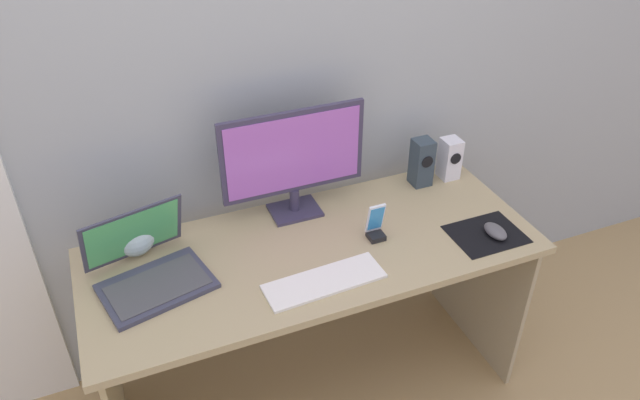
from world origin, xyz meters
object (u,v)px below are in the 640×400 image
at_px(laptop, 149,268).
at_px(mouse, 495,231).
at_px(monitor, 293,158).
at_px(fishbowl, 134,236).
at_px(speaker_right, 450,158).
at_px(phone_in_dock, 376,226).
at_px(keyboard_external, 324,281).
at_px(speaker_near_monitor, 422,162).

distance_m(laptop, mouse, 1.17).
bearing_deg(monitor, laptop, -162.64).
bearing_deg(fishbowl, speaker_right, 0.49).
bearing_deg(monitor, phone_in_dock, -50.49).
distance_m(monitor, laptop, 0.61).
bearing_deg(speaker_right, laptop, -171.97).
height_order(monitor, laptop, monitor).
height_order(laptop, fishbowl, laptop).
bearing_deg(fishbowl, phone_in_dock, -16.80).
height_order(speaker_right, mouse, speaker_right).
distance_m(mouse, phone_in_dock, 0.42).
distance_m(speaker_right, laptop, 1.22).
bearing_deg(laptop, speaker_right, 8.03).
bearing_deg(keyboard_external, speaker_right, 26.55).
height_order(speaker_right, speaker_near_monitor, speaker_near_monitor).
distance_m(speaker_near_monitor, keyboard_external, 0.70).
distance_m(laptop, phone_in_dock, 0.76).
xyz_separation_m(laptop, mouse, (1.15, -0.23, -0.03)).
height_order(speaker_right, keyboard_external, speaker_right).
distance_m(monitor, fishbowl, 0.60).
relative_size(keyboard_external, mouse, 3.89).
xyz_separation_m(monitor, speaker_right, (0.65, -0.00, -0.14)).
bearing_deg(laptop, fishbowl, 97.60).
distance_m(speaker_near_monitor, phone_in_dock, 0.41).
xyz_separation_m(speaker_right, keyboard_external, (-0.70, -0.39, -0.08)).
distance_m(monitor, keyboard_external, 0.46).
bearing_deg(speaker_right, fishbowl, -179.51).
relative_size(keyboard_external, phone_in_dock, 2.81).
xyz_separation_m(mouse, phone_in_dock, (-0.39, 0.15, 0.03)).
distance_m(speaker_right, speaker_near_monitor, 0.13).
distance_m(laptop, fishbowl, 0.16).
bearing_deg(mouse, fishbowl, 159.34).
relative_size(speaker_right, phone_in_dock, 1.22).
xyz_separation_m(fishbowl, keyboard_external, (0.53, -0.38, -0.06)).
distance_m(monitor, speaker_right, 0.67).
relative_size(fishbowl, keyboard_external, 0.36).
bearing_deg(speaker_right, mouse, -98.26).
bearing_deg(phone_in_dock, speaker_near_monitor, 37.61).
height_order(monitor, mouse, monitor).
relative_size(monitor, fishbowl, 3.71).
bearing_deg(mouse, monitor, 143.71).
bearing_deg(phone_in_dock, monitor, 129.51).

